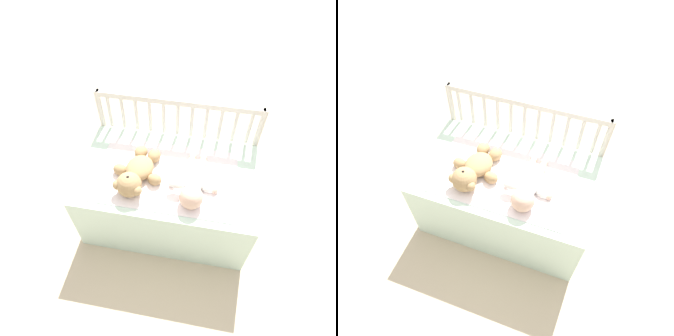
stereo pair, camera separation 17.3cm
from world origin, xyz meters
TOP-DOWN VIEW (x-y plane):
  - ground_plane at (0.00, 0.00)m, footprint 12.00×12.00m
  - crib_mattress at (0.00, 0.00)m, footprint 1.06×0.63m
  - crib_rail at (-0.00, 0.34)m, footprint 1.06×0.04m
  - blanket at (-0.01, -0.02)m, footprint 0.82×0.50m
  - teddy_bear at (-0.17, -0.08)m, footprint 0.31×0.39m
  - baby at (0.16, -0.08)m, footprint 0.28×0.41m

SIDE VIEW (x-z plane):
  - ground_plane at x=0.00m, z-range 0.00..0.00m
  - crib_mattress at x=0.00m, z-range 0.00..0.50m
  - blanket at x=-0.01m, z-range 0.50..0.50m
  - baby at x=0.16m, z-range 0.48..0.61m
  - crib_rail at x=0.00m, z-range 0.16..0.94m
  - teddy_bear at x=-0.17m, z-range 0.48..0.63m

